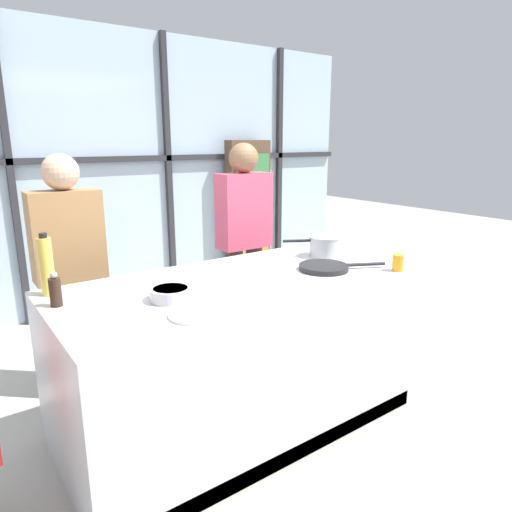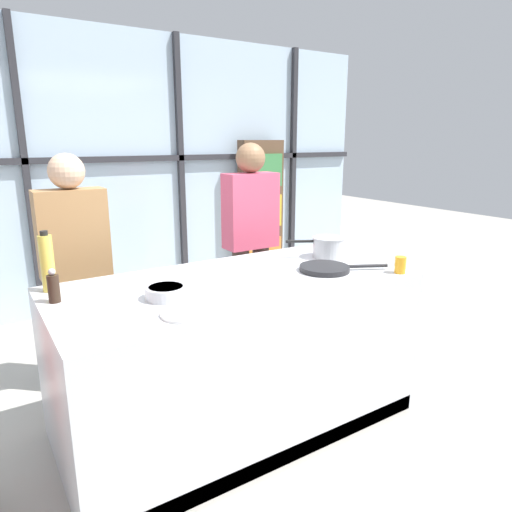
# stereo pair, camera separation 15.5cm
# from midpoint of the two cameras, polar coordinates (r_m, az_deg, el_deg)

# --- Properties ---
(ground_plane) EXTENTS (18.00, 18.00, 0.00)m
(ground_plane) POSITION_cam_midpoint_polar(r_m,az_deg,el_deg) (3.09, -3.75, -19.75)
(ground_plane) COLOR #ADA89E
(back_window_wall) EXTENTS (6.40, 0.10, 2.80)m
(back_window_wall) POSITION_cam_midpoint_polar(r_m,az_deg,el_deg) (4.92, -20.25, 9.67)
(back_window_wall) COLOR silver
(back_window_wall) RESTS_ON ground_plane
(bookshelf) EXTENTS (0.55, 0.19, 1.73)m
(bookshelf) POSITION_cam_midpoint_polar(r_m,az_deg,el_deg) (5.54, -1.74, 5.36)
(bookshelf) COLOR brown
(bookshelf) RESTS_ON ground_plane
(demo_island) EXTENTS (2.09, 1.03, 0.92)m
(demo_island) POSITION_cam_midpoint_polar(r_m,az_deg,el_deg) (2.86, -3.87, -12.06)
(demo_island) COLOR silver
(demo_island) RESTS_ON ground_plane
(spectator_far_left) EXTENTS (0.45, 0.23, 1.65)m
(spectator_far_left) POSITION_cam_midpoint_polar(r_m,az_deg,el_deg) (3.29, -23.50, -0.92)
(spectator_far_left) COLOR black
(spectator_far_left) RESTS_ON ground_plane
(spectator_center_left) EXTENTS (0.45, 0.24, 1.71)m
(spectator_center_left) POSITION_cam_midpoint_polar(r_m,az_deg,el_deg) (3.81, -2.65, 2.82)
(spectator_center_left) COLOR #47382D
(spectator_center_left) RESTS_ON ground_plane
(frying_pan) EXTENTS (0.53, 0.35, 0.04)m
(frying_pan) POSITION_cam_midpoint_polar(r_m,az_deg,el_deg) (2.92, 7.13, -1.39)
(frying_pan) COLOR #232326
(frying_pan) RESTS_ON demo_island
(saucepan) EXTENTS (0.38, 0.26, 0.14)m
(saucepan) POSITION_cam_midpoint_polar(r_m,az_deg,el_deg) (3.25, 7.21, 1.26)
(saucepan) COLOR silver
(saucepan) RESTS_ON demo_island
(white_plate) EXTENTS (0.25, 0.25, 0.01)m
(white_plate) POSITION_cam_midpoint_polar(r_m,az_deg,el_deg) (2.19, -9.66, -7.25)
(white_plate) COLOR white
(white_plate) RESTS_ON demo_island
(mixing_bowl) EXTENTS (0.22, 0.22, 0.06)m
(mixing_bowl) POSITION_cam_midpoint_polar(r_m,az_deg,el_deg) (2.42, -12.44, -4.59)
(mixing_bowl) COLOR silver
(mixing_bowl) RESTS_ON demo_island
(oil_bottle) EXTENTS (0.07, 0.07, 0.34)m
(oil_bottle) POSITION_cam_midpoint_polar(r_m,az_deg,el_deg) (2.68, -26.25, -1.14)
(oil_bottle) COLOR #E0CC4C
(oil_bottle) RESTS_ON demo_island
(pepper_grinder) EXTENTS (0.06, 0.06, 0.18)m
(pepper_grinder) POSITION_cam_midpoint_polar(r_m,az_deg,el_deg) (2.50, -25.44, -3.98)
(pepper_grinder) COLOR #332319
(pepper_grinder) RESTS_ON demo_island
(juice_glass_near) EXTENTS (0.07, 0.07, 0.10)m
(juice_glass_near) POSITION_cam_midpoint_polar(r_m,az_deg,el_deg) (2.99, 15.92, -0.84)
(juice_glass_near) COLOR orange
(juice_glass_near) RESTS_ON demo_island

